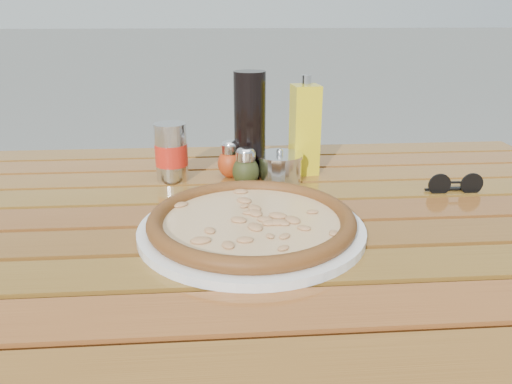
{
  "coord_description": "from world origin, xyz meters",
  "views": [
    {
      "loc": [
        -0.06,
        -0.81,
        1.09
      ],
      "look_at": [
        0.0,
        0.02,
        0.78
      ],
      "focal_mm": 35.0,
      "sensor_mm": 36.0,
      "label": 1
    }
  ],
  "objects": [
    {
      "name": "dark_bottle",
      "position": [
        0.0,
        0.21,
        0.86
      ],
      "size": [
        0.07,
        0.07,
        0.22
      ],
      "primitive_type": "cylinder",
      "rotation": [
        0.0,
        0.0,
        0.14
      ],
      "color": "black",
      "rests_on": "table"
    },
    {
      "name": "plate",
      "position": [
        -0.02,
        -0.09,
        0.76
      ],
      "size": [
        0.45,
        0.45,
        0.01
      ],
      "primitive_type": "cylinder",
      "rotation": [
        0.0,
        0.0,
        -0.31
      ],
      "color": "white",
      "rests_on": "table"
    },
    {
      "name": "sunglasses",
      "position": [
        0.39,
        0.07,
        0.77
      ],
      "size": [
        0.11,
        0.02,
        0.04
      ],
      "rotation": [
        0.0,
        0.0,
        -0.02
      ],
      "color": "black",
      "rests_on": "table"
    },
    {
      "name": "table",
      "position": [
        0.0,
        -0.0,
        0.67
      ],
      "size": [
        1.4,
        0.9,
        0.75
      ],
      "color": "#331C0B",
      "rests_on": "ground"
    },
    {
      "name": "soda_can",
      "position": [
        -0.16,
        0.19,
        0.81
      ],
      "size": [
        0.08,
        0.08,
        0.12
      ],
      "rotation": [
        0.0,
        0.0,
        0.3
      ],
      "color": "silver",
      "rests_on": "table"
    },
    {
      "name": "oregano_shaker",
      "position": [
        -0.01,
        0.14,
        0.79
      ],
      "size": [
        0.06,
        0.06,
        0.08
      ],
      "rotation": [
        0.0,
        0.0,
        -0.12
      ],
      "color": "#353A17",
      "rests_on": "table"
    },
    {
      "name": "parmesan_tin",
      "position": [
        0.06,
        0.16,
        0.78
      ],
      "size": [
        0.11,
        0.11,
        0.07
      ],
      "rotation": [
        0.0,
        0.0,
        0.13
      ],
      "color": "silver",
      "rests_on": "table"
    },
    {
      "name": "olive_oil_cruet",
      "position": [
        0.12,
        0.22,
        0.85
      ],
      "size": [
        0.06,
        0.06,
        0.21
      ],
      "rotation": [
        0.0,
        0.0,
        0.12
      ],
      "color": "gold",
      "rests_on": "table"
    },
    {
      "name": "pizza",
      "position": [
        -0.02,
        -0.09,
        0.77
      ],
      "size": [
        0.39,
        0.39,
        0.03
      ],
      "rotation": [
        0.0,
        0.0,
        -0.18
      ],
      "color": "beige",
      "rests_on": "plate"
    },
    {
      "name": "pepper_shaker",
      "position": [
        -0.04,
        0.2,
        0.79
      ],
      "size": [
        0.06,
        0.06,
        0.08
      ],
      "rotation": [
        0.0,
        0.0,
        0.17
      ],
      "color": "#B93D15",
      "rests_on": "table"
    }
  ]
}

